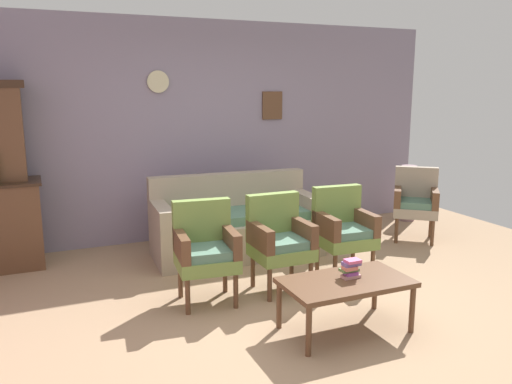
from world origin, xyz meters
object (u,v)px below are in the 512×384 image
(armchair_by_doorway, at_px, (343,227))
(book_stack_on_table, at_px, (351,268))
(floor_vase_by_wall, at_px, (408,193))
(floral_couch, at_px, (236,226))
(armchair_near_cabinet, at_px, (279,238))
(wingback_chair_by_fireplace, at_px, (415,200))
(coffee_table, at_px, (346,285))
(armchair_near_couch_end, at_px, (205,247))

(armchair_by_doorway, height_order, book_stack_on_table, armchair_by_doorway)
(armchair_by_doorway, distance_m, floor_vase_by_wall, 2.55)
(floral_couch, relative_size, book_stack_on_table, 12.38)
(armchair_near_cabinet, bearing_deg, wingback_chair_by_fireplace, 19.22)
(armchair_near_cabinet, bearing_deg, book_stack_on_table, -80.59)
(coffee_table, bearing_deg, book_stack_on_table, 24.06)
(floral_couch, height_order, armchair_near_couch_end, same)
(armchair_near_couch_end, xyz_separation_m, armchair_by_doorway, (1.48, 0.07, 0.00))
(floor_vase_by_wall, bearing_deg, book_stack_on_table, -136.32)
(armchair_near_couch_end, bearing_deg, floor_vase_by_wall, 24.01)
(floral_couch, bearing_deg, book_stack_on_table, -85.74)
(armchair_near_cabinet, bearing_deg, armchair_by_doorway, 6.11)
(floral_couch, bearing_deg, coffee_table, -87.32)
(armchair_near_couch_end, relative_size, armchair_by_doorway, 1.00)
(book_stack_on_table, height_order, floor_vase_by_wall, floor_vase_by_wall)
(wingback_chair_by_fireplace, xyz_separation_m, coffee_table, (-2.17, -1.77, -0.12))
(armchair_near_cabinet, distance_m, wingback_chair_by_fireplace, 2.41)
(armchair_near_cabinet, height_order, wingback_chair_by_fireplace, same)
(coffee_table, bearing_deg, floor_vase_by_wall, 43.35)
(armchair_near_couch_end, bearing_deg, armchair_by_doorway, 2.87)
(floral_couch, xyz_separation_m, wingback_chair_by_fireplace, (2.27, -0.35, 0.17))
(armchair_near_cabinet, height_order, armchair_by_doorway, same)
(armchair_by_doorway, bearing_deg, floor_vase_by_wall, 36.09)
(floral_couch, relative_size, wingback_chair_by_fireplace, 2.12)
(armchair_by_doorway, bearing_deg, book_stack_on_table, -119.99)
(coffee_table, distance_m, floor_vase_by_wall, 3.74)
(floral_couch, relative_size, floor_vase_by_wall, 2.40)
(floral_couch, xyz_separation_m, armchair_by_doorway, (0.75, -1.06, 0.17))
(armchair_near_couch_end, height_order, floor_vase_by_wall, armchair_near_couch_end)
(floral_couch, height_order, book_stack_on_table, floral_couch)
(armchair_near_cabinet, xyz_separation_m, book_stack_on_table, (0.16, -0.96, -0.00))
(armchair_by_doorway, height_order, coffee_table, armchair_by_doorway)
(armchair_near_couch_end, relative_size, armchair_near_cabinet, 1.00)
(floral_couch, relative_size, coffee_table, 1.91)
(armchair_near_couch_end, distance_m, book_stack_on_table, 1.30)
(armchair_near_cabinet, bearing_deg, floral_couch, 89.91)
(book_stack_on_table, bearing_deg, wingback_chair_by_fireplace, 39.55)
(wingback_chair_by_fireplace, bearing_deg, book_stack_on_table, -140.45)
(wingback_chair_by_fireplace, relative_size, floor_vase_by_wall, 1.13)
(floral_couch, xyz_separation_m, armchair_near_couch_end, (-0.72, -1.14, 0.17))
(coffee_table, bearing_deg, armchair_by_doorway, 58.33)
(armchair_near_cabinet, distance_m, book_stack_on_table, 0.97)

